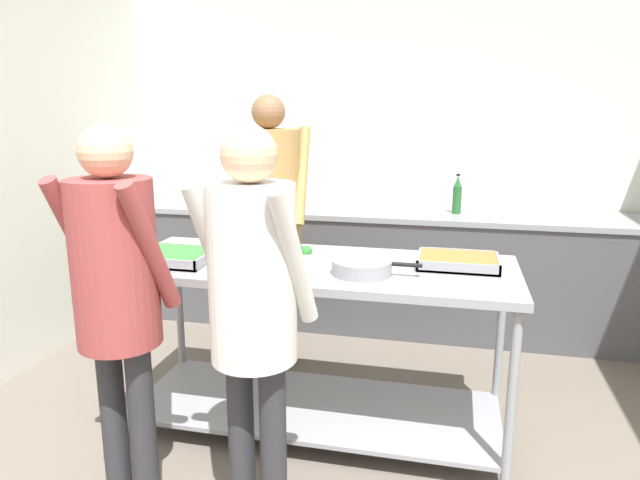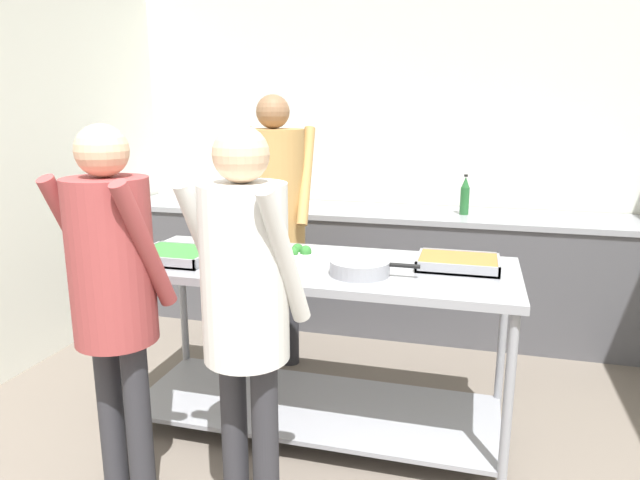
% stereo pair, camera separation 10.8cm
% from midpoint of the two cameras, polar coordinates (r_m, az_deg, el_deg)
% --- Properties ---
extents(wall_rear, '(4.46, 0.06, 2.65)m').
position_cam_midpoint_polar(wall_rear, '(4.70, 6.14, 8.53)').
color(wall_rear, silver).
rests_on(wall_rear, ground_plane).
extents(back_counter, '(4.30, 0.65, 0.93)m').
position_cam_midpoint_polar(back_counter, '(4.49, 5.29, -2.83)').
color(back_counter, '#4C4C51').
rests_on(back_counter, ground_plane).
extents(serving_counter, '(2.01, 0.79, 0.92)m').
position_cam_midpoint_polar(serving_counter, '(2.99, -1.48, -7.92)').
color(serving_counter, gray).
rests_on(serving_counter, ground_plane).
extents(serving_tray_vegetables, '(0.38, 0.33, 0.05)m').
position_cam_midpoint_polar(serving_tray_vegetables, '(3.03, -15.27, -1.63)').
color(serving_tray_vegetables, gray).
rests_on(serving_tray_vegetables, serving_counter).
extents(plate_stack, '(0.27, 0.27, 0.05)m').
position_cam_midpoint_polar(plate_stack, '(2.95, -8.41, -1.74)').
color(plate_stack, white).
rests_on(plate_stack, serving_counter).
extents(broccoli_bowl, '(0.19, 0.19, 0.09)m').
position_cam_midpoint_polar(broccoli_bowl, '(2.90, -3.14, -1.63)').
color(broccoli_bowl, silver).
rests_on(broccoli_bowl, serving_counter).
extents(sauce_pan, '(0.43, 0.29, 0.07)m').
position_cam_midpoint_polar(sauce_pan, '(2.71, 3.11, -2.65)').
color(sauce_pan, gray).
rests_on(sauce_pan, serving_counter).
extents(serving_tray_roast, '(0.40, 0.30, 0.05)m').
position_cam_midpoint_polar(serving_tray_roast, '(2.91, 12.60, -2.11)').
color(serving_tray_roast, gray).
rests_on(serving_tray_roast, serving_counter).
extents(guest_serving_left, '(0.48, 0.39, 1.64)m').
position_cam_midpoint_polar(guest_serving_left, '(2.19, -8.14, -5.13)').
color(guest_serving_left, '#2D2D33').
rests_on(guest_serving_left, ground_plane).
extents(guest_serving_right, '(0.47, 0.37, 1.64)m').
position_cam_midpoint_polar(guest_serving_right, '(2.47, -20.91, -3.80)').
color(guest_serving_right, '#2D2D33').
rests_on(guest_serving_right, ground_plane).
extents(cook_behind_counter, '(0.51, 0.39, 1.78)m').
position_cam_midpoint_polar(cook_behind_counter, '(3.67, -5.85, 3.60)').
color(cook_behind_counter, '#2D2D33').
rests_on(cook_behind_counter, ground_plane).
extents(water_bottle, '(0.07, 0.07, 0.29)m').
position_cam_midpoint_polar(water_bottle, '(4.32, 12.86, 4.37)').
color(water_bottle, '#23602D').
rests_on(water_bottle, back_counter).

